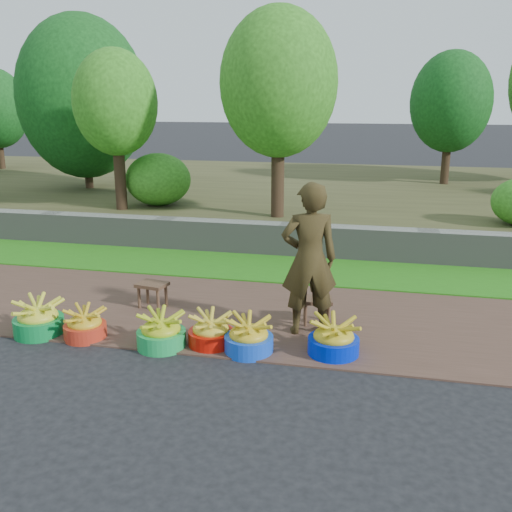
% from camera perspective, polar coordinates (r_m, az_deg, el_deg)
% --- Properties ---
extents(ground_plane, '(120.00, 120.00, 0.00)m').
position_cam_1_polar(ground_plane, '(5.92, -3.15, -10.29)').
color(ground_plane, black).
rests_on(ground_plane, ground).
extents(dirt_shoulder, '(80.00, 2.50, 0.02)m').
position_cam_1_polar(dirt_shoulder, '(7.03, -0.38, -5.92)').
color(dirt_shoulder, '#4F362B').
rests_on(dirt_shoulder, ground).
extents(grass_verge, '(80.00, 1.50, 0.04)m').
position_cam_1_polar(grass_verge, '(8.88, 2.53, -1.27)').
color(grass_verge, '#277916').
rests_on(grass_verge, ground).
extents(retaining_wall, '(80.00, 0.35, 0.55)m').
position_cam_1_polar(retaining_wall, '(9.62, 3.44, 1.61)').
color(retaining_wall, slate).
rests_on(retaining_wall, ground).
extents(earth_bank, '(80.00, 10.00, 0.50)m').
position_cam_1_polar(earth_bank, '(14.39, 6.62, 6.05)').
color(earth_bank, '#454424').
rests_on(earth_bank, ground).
extents(vegetation, '(32.21, 8.36, 4.59)m').
position_cam_1_polar(vegetation, '(14.11, -10.79, 15.38)').
color(vegetation, '#302215').
rests_on(vegetation, earth_bank).
extents(basin_a, '(0.55, 0.55, 0.41)m').
position_cam_1_polar(basin_a, '(6.89, -20.94, -5.89)').
color(basin_a, '#0C8138').
rests_on(basin_a, ground).
extents(basin_b, '(0.47, 0.47, 0.35)m').
position_cam_1_polar(basin_b, '(6.62, -16.74, -6.64)').
color(basin_b, red).
rests_on(basin_b, ground).
extents(basin_c, '(0.52, 0.52, 0.39)m').
position_cam_1_polar(basin_c, '(6.20, -9.46, -7.50)').
color(basin_c, green).
rests_on(basin_c, ground).
extents(basin_d, '(0.49, 0.49, 0.37)m').
position_cam_1_polar(basin_d, '(6.17, -4.53, -7.56)').
color(basin_d, '#BD1106').
rests_on(basin_d, ground).
extents(basin_e, '(0.51, 0.51, 0.38)m').
position_cam_1_polar(basin_e, '(6.00, -0.73, -8.12)').
color(basin_e, blue).
rests_on(basin_e, ground).
extents(basin_f, '(0.53, 0.53, 0.40)m').
position_cam_1_polar(basin_f, '(5.99, 7.77, -8.24)').
color(basin_f, '#001FD2').
rests_on(basin_f, ground).
extents(stool_left, '(0.40, 0.33, 0.32)m').
position_cam_1_polar(stool_left, '(7.29, -10.34, -3.16)').
color(stool_left, '#503625').
rests_on(stool_left, dirt_shoulder).
extents(stool_right, '(0.39, 0.32, 0.31)m').
position_cam_1_polar(stool_right, '(6.70, 6.11, -4.75)').
color(stool_right, '#503625').
rests_on(stool_right, dirt_shoulder).
extents(vendor_woman, '(0.72, 0.58, 1.71)m').
position_cam_1_polar(vendor_woman, '(6.26, 5.35, -0.33)').
color(vendor_woman, black).
rests_on(vendor_woman, dirt_shoulder).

